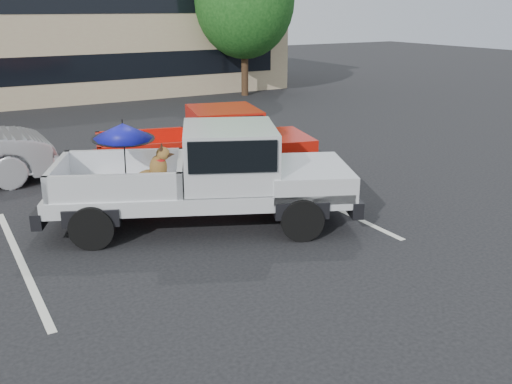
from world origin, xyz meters
TOP-DOWN VIEW (x-y plane):
  - ground at (0.00, 0.00)m, footprint 90.00×90.00m
  - stripe_left at (-3.00, 2.00)m, footprint 0.12×5.00m
  - stripe_right at (3.00, 2.00)m, footprint 0.12×5.00m
  - motel_building at (2.00, 20.99)m, footprint 20.40×8.40m
  - tree_right at (9.00, 16.00)m, footprint 4.46×4.46m
  - silver_pickup at (0.53, 1.87)m, footprint 5.99×4.13m
  - red_pickup at (1.82, 4.42)m, footprint 5.48×2.98m

SIDE VIEW (x-z plane):
  - ground at x=0.00m, z-range 0.00..0.00m
  - stripe_left at x=-3.00m, z-range 0.00..0.01m
  - stripe_right at x=3.00m, z-range 0.00..0.01m
  - red_pickup at x=1.82m, z-range 0.08..1.79m
  - silver_pickup at x=0.53m, z-range 0.02..2.08m
  - motel_building at x=2.00m, z-range 0.06..6.36m
  - tree_right at x=9.00m, z-range 0.82..7.60m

